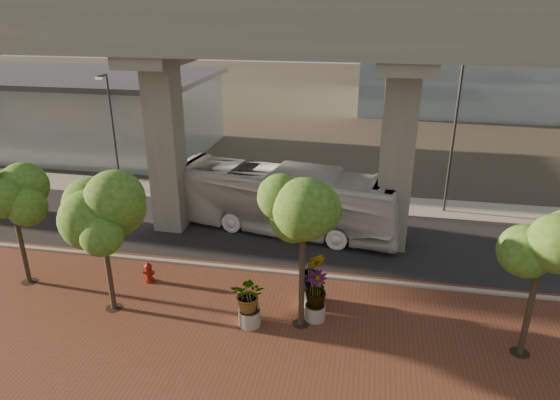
# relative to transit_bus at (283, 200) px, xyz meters

# --- Properties ---
(ground) EXTENTS (160.00, 160.00, 0.00)m
(ground) POSITION_rel_transit_bus_xyz_m (-0.19, -2.82, -1.81)
(ground) COLOR #353027
(ground) RESTS_ON ground
(brick_plaza) EXTENTS (70.00, 13.00, 0.06)m
(brick_plaza) POSITION_rel_transit_bus_xyz_m (-0.19, -10.82, -1.78)
(brick_plaza) COLOR brown
(brick_plaza) RESTS_ON ground
(asphalt_road) EXTENTS (90.00, 8.00, 0.04)m
(asphalt_road) POSITION_rel_transit_bus_xyz_m (-0.19, -0.82, -1.79)
(asphalt_road) COLOR black
(asphalt_road) RESTS_ON ground
(curb_strip) EXTENTS (70.00, 0.25, 0.16)m
(curb_strip) POSITION_rel_transit_bus_xyz_m (-0.19, -4.82, -1.73)
(curb_strip) COLOR #9C9A91
(curb_strip) RESTS_ON ground
(far_sidewalk) EXTENTS (90.00, 3.00, 0.06)m
(far_sidewalk) POSITION_rel_transit_bus_xyz_m (-0.19, 4.68, -1.78)
(far_sidewalk) COLOR #9C9A91
(far_sidewalk) RESTS_ON ground
(transit_viaduct) EXTENTS (72.00, 5.60, 12.40)m
(transit_viaduct) POSITION_rel_transit_bus_xyz_m (-0.19, -0.82, 5.48)
(transit_viaduct) COLOR gray
(transit_viaduct) RESTS_ON ground
(station_pavilion) EXTENTS (23.00, 13.00, 6.30)m
(station_pavilion) POSITION_rel_transit_bus_xyz_m (-20.19, 13.18, 1.41)
(station_pavilion) COLOR #A3B7BB
(station_pavilion) RESTS_ON ground
(transit_bus) EXTENTS (13.31, 5.15, 3.62)m
(transit_bus) POSITION_rel_transit_bus_xyz_m (0.00, 0.00, 0.00)
(transit_bus) COLOR silver
(transit_bus) RESTS_ON ground
(fire_hydrant) EXTENTS (0.48, 0.44, 0.97)m
(fire_hydrant) POSITION_rel_transit_bus_xyz_m (-4.97, -6.66, -1.29)
(fire_hydrant) COLOR maroon
(fire_hydrant) RESTS_ON ground
(planter_front) EXTENTS (1.94, 1.94, 2.13)m
(planter_front) POSITION_rel_transit_bus_xyz_m (0.33, -8.98, -0.46)
(planter_front) COLOR #A3A094
(planter_front) RESTS_ON ground
(planter_right) EXTENTS (2.01, 2.01, 2.15)m
(planter_right) POSITION_rel_transit_bus_xyz_m (2.81, -8.12, -0.45)
(planter_right) COLOR #AFA99E
(planter_right) RESTS_ON ground
(planter_left) EXTENTS (2.21, 2.21, 2.43)m
(planter_left) POSITION_rel_transit_bus_xyz_m (2.57, -7.03, -0.28)
(planter_left) COLOR gray
(planter_left) RESTS_ON ground
(street_tree_far_west) EXTENTS (3.45, 3.45, 5.75)m
(street_tree_far_west) POSITION_rel_transit_bus_xyz_m (-10.34, -7.73, 2.41)
(street_tree_far_west) COLOR #453827
(street_tree_far_west) RESTS_ON ground
(street_tree_near_west) EXTENTS (3.64, 3.64, 5.92)m
(street_tree_near_west) POSITION_rel_transit_bus_xyz_m (-5.53, -8.93, 2.49)
(street_tree_near_west) COLOR #453827
(street_tree_near_west) RESTS_ON ground
(street_tree_near_east) EXTENTS (3.74, 3.74, 6.78)m
(street_tree_near_east) POSITION_rel_transit_bus_xyz_m (2.31, -8.55, 3.30)
(street_tree_near_east) COLOR #453827
(street_tree_near_east) RESTS_ON ground
(street_tree_far_east) EXTENTS (3.39, 3.39, 5.85)m
(street_tree_far_east) POSITION_rel_transit_bus_xyz_m (10.42, -8.80, 2.53)
(street_tree_far_east) COLOR #453827
(street_tree_far_east) RESTS_ON ground
(streetlamp_west) EXTENTS (0.38, 1.11, 7.66)m
(streetlamp_west) POSITION_rel_transit_bus_xyz_m (-12.04, 4.18, 2.67)
(streetlamp_west) COLOR #2E2E33
(streetlamp_west) RESTS_ON ground
(streetlamp_east) EXTENTS (0.46, 1.33, 9.20)m
(streetlamp_east) POSITION_rel_transit_bus_xyz_m (9.16, 4.22, 3.56)
(streetlamp_east) COLOR #2F3035
(streetlamp_east) RESTS_ON ground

